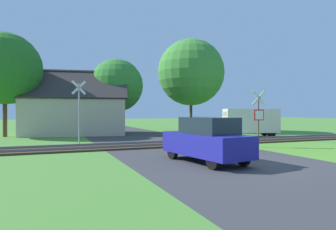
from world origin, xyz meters
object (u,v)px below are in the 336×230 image
at_px(stop_sign_near, 259,116).
at_px(tree_left, 5,69).
at_px(tree_center, 117,86).
at_px(parked_car, 206,140).
at_px(tree_right, 191,72).
at_px(crossing_sign_far, 79,108).
at_px(mail_truck, 248,121).
at_px(house, 76,114).

bearing_deg(stop_sign_near, tree_left, -37.29).
bearing_deg(tree_center, parked_car, -90.92).
bearing_deg(tree_center, stop_sign_near, -71.06).
distance_m(tree_right, parked_car, 19.64).
distance_m(crossing_sign_far, mail_truck, 13.50).
bearing_deg(stop_sign_near, tree_center, -64.82).
bearing_deg(tree_right, tree_center, 176.88).
height_order(tree_left, mail_truck, tree_left).
relative_size(crossing_sign_far, house, 0.40).
distance_m(house, parked_car, 17.96).
height_order(stop_sign_near, tree_right, tree_right).
height_order(house, tree_center, tree_center).
bearing_deg(mail_truck, tree_right, 31.36).
distance_m(tree_center, parked_car, 18.01).
xyz_separation_m(house, mail_truck, (12.78, -7.83, -0.57)).
bearing_deg(crossing_sign_far, tree_center, 62.49).
bearing_deg(house, tree_right, 8.77).
relative_size(stop_sign_near, mail_truck, 0.61).
height_order(mail_truck, parked_car, mail_truck).
height_order(tree_right, mail_truck, tree_right).
distance_m(tree_left, tree_right, 16.84).
distance_m(stop_sign_near, parked_car, 6.23).
xyz_separation_m(tree_left, tree_center, (9.21, 0.90, -0.96)).
bearing_deg(tree_center, house, -179.61).
bearing_deg(mail_truck, tree_left, 89.07).
distance_m(crossing_sign_far, tree_right, 15.17).
relative_size(house, tree_right, 1.04).
bearing_deg(mail_truck, parked_car, 155.96).
relative_size(tree_left, parked_car, 1.99).
bearing_deg(tree_center, tree_right, -3.12).
bearing_deg(parked_car, stop_sign_near, 24.61).
xyz_separation_m(house, tree_left, (-5.56, -0.88, 3.65)).
bearing_deg(house, parked_car, -68.41).
height_order(house, tree_right, tree_right).
bearing_deg(tree_center, mail_truck, -40.72).
height_order(stop_sign_near, house, house).
xyz_separation_m(crossing_sign_far, tree_left, (-4.93, 8.13, 3.21)).
distance_m(stop_sign_near, tree_right, 14.80).
relative_size(stop_sign_near, tree_left, 0.39).
bearing_deg(tree_right, crossing_sign_far, -144.07).
bearing_deg(stop_sign_near, parked_car, 38.74).
xyz_separation_m(stop_sign_near, tree_center, (-4.92, 14.33, 2.70)).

